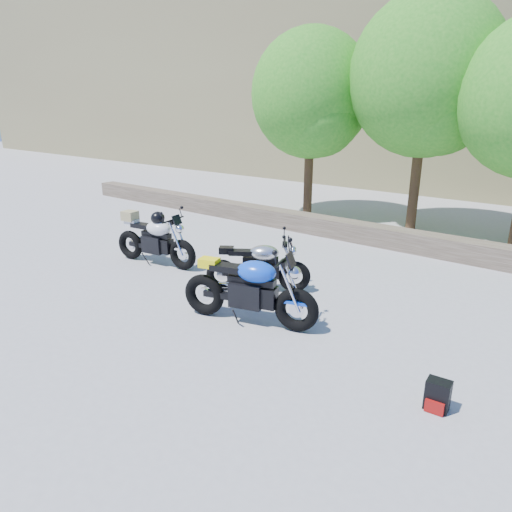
# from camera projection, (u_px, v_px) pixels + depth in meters

# --- Properties ---
(ground) EXTENTS (90.00, 90.00, 0.00)m
(ground) POSITION_uv_depth(u_px,v_px,m) (213.00, 307.00, 8.17)
(ground) COLOR #939298
(ground) RESTS_ON ground
(stone_wall) EXTENTS (22.00, 0.55, 0.50)m
(stone_wall) POSITION_uv_depth(u_px,v_px,m) (353.00, 231.00, 12.22)
(stone_wall) COLOR #4A3F31
(stone_wall) RESTS_ON ground
(tree_decid_left) EXTENTS (3.67, 3.67, 5.62)m
(tree_decid_left) POSITION_uv_depth(u_px,v_px,m) (313.00, 99.00, 13.78)
(tree_decid_left) COLOR #382314
(tree_decid_left) RESTS_ON ground
(tree_decid_mid) EXTENTS (4.08, 4.08, 6.24)m
(tree_decid_mid) POSITION_uv_depth(u_px,v_px,m) (429.00, 82.00, 12.03)
(tree_decid_mid) COLOR #382314
(tree_decid_mid) RESTS_ON ground
(silver_bike) EXTENTS (1.77, 1.26, 1.02)m
(silver_bike) POSITION_uv_depth(u_px,v_px,m) (259.00, 267.00, 8.75)
(silver_bike) COLOR black
(silver_bike) RESTS_ON ground
(white_bike) EXTENTS (2.22, 0.70, 1.23)m
(white_bike) POSITION_uv_depth(u_px,v_px,m) (154.00, 238.00, 10.25)
(white_bike) COLOR black
(white_bike) RESTS_ON ground
(blue_bike) EXTENTS (2.33, 0.94, 1.19)m
(blue_bike) POSITION_uv_depth(u_px,v_px,m) (250.00, 290.00, 7.42)
(blue_bike) COLOR black
(blue_bike) RESTS_ON ground
(backpack) EXTENTS (0.29, 0.25, 0.38)m
(backpack) POSITION_uv_depth(u_px,v_px,m) (437.00, 396.00, 5.37)
(backpack) COLOR black
(backpack) RESTS_ON ground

